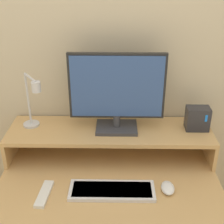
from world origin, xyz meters
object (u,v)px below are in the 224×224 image
monitor (117,92)px  router_dock (197,118)px  remote_control (44,194)px  desk_lamp (33,103)px  mouse (168,188)px  keyboard (112,190)px

monitor → router_dock: size_ratio=3.87×
monitor → remote_control: (-0.33, -0.34, -0.37)m
router_dock → remote_control: (-0.76, -0.35, -0.22)m
desk_lamp → router_dock: (0.86, 0.02, -0.10)m
router_dock → mouse: bearing=-120.8°
monitor → desk_lamp: (-0.43, -0.02, -0.06)m
keyboard → desk_lamp: bearing=143.9°
mouse → remote_control: 0.57m
monitor → router_dock: (0.43, 0.01, -0.15)m
desk_lamp → monitor: bearing=2.2°
desk_lamp → router_dock: desk_lamp is taller
monitor → router_dock: 0.45m
monitor → desk_lamp: 0.43m
desk_lamp → mouse: size_ratio=3.13×
monitor → mouse: monitor is taller
monitor → remote_control: 0.60m
keyboard → remote_control: bearing=-175.1°
keyboard → remote_control: 0.31m
desk_lamp → keyboard: bearing=-36.1°
mouse → monitor: bearing=128.8°
keyboard → mouse: mouse is taller
mouse → remote_control: bearing=-175.8°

